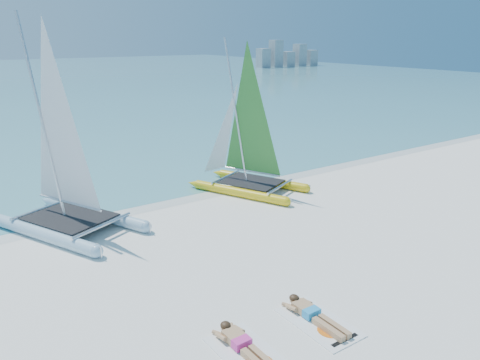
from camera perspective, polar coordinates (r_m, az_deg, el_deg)
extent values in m
plane|color=white|center=(13.08, 0.18, -9.60)|extent=(140.00, 140.00, 0.00)
cube|color=silver|center=(17.52, -10.15, -2.72)|extent=(140.00, 1.40, 0.01)
cube|color=#A4A9B4|center=(90.16, 2.85, 14.62)|extent=(2.00, 2.00, 3.50)
cube|color=#A4A9B4|center=(91.98, 4.40, 15.11)|extent=(2.00, 2.00, 5.00)
cube|color=#A4A9B4|center=(93.94, 5.86, 14.45)|extent=(2.00, 2.00, 2.80)
cube|color=#A4A9B4|center=(95.87, 7.29, 14.88)|extent=(2.00, 2.00, 4.20)
cube|color=#A4A9B4|center=(97.91, 8.63, 14.52)|extent=(2.00, 2.00, 3.00)
cylinder|color=#B7DDF1|center=(15.29, -22.82, -6.11)|extent=(2.22, 4.25, 0.40)
cylinder|color=#B7DDF1|center=(16.43, -17.28, -3.90)|extent=(2.22, 4.25, 0.40)
cone|color=#B7DDF1|center=(18.27, -22.51, -2.32)|extent=(0.58, 0.68, 0.38)
cube|color=black|center=(15.76, -20.03, -4.20)|extent=(2.78, 3.04, 0.03)
cylinder|color=silver|center=(15.60, -23.09, 7.04)|extent=(0.57, 1.11, 6.18)
cylinder|color=yellow|center=(17.80, -0.04, -1.53)|extent=(1.96, 3.76, 0.35)
cone|color=yellow|center=(18.96, -5.72, -0.42)|extent=(0.51, 0.60, 0.33)
cylinder|color=yellow|center=(19.27, 2.68, -0.07)|extent=(1.96, 3.76, 0.35)
cone|color=yellow|center=(20.35, -2.75, 0.88)|extent=(0.51, 0.60, 0.33)
cube|color=black|center=(18.46, 1.38, -0.17)|extent=(2.46, 2.70, 0.03)
cylinder|color=silver|center=(18.19, -0.53, 8.41)|extent=(0.51, 0.99, 5.47)
cube|color=white|center=(9.65, 1.04, -20.47)|extent=(1.00, 1.85, 0.02)
cube|color=tan|center=(9.86, -0.50, -18.71)|extent=(0.36, 0.55, 0.17)
cube|color=#E3359A|center=(9.73, 0.20, -19.26)|extent=(0.37, 0.22, 0.17)
sphere|color=tan|center=(10.09, -1.73, -17.50)|extent=(0.21, 0.21, 0.21)
ellipsoid|color=#352213|center=(10.08, -1.77, -17.29)|extent=(0.22, 0.24, 0.15)
cube|color=white|center=(10.63, 9.57, -16.75)|extent=(1.00, 1.85, 0.02)
cube|color=tan|center=(10.82, 7.97, -15.28)|extent=(0.36, 0.55, 0.17)
cube|color=#2899D8|center=(10.70, 8.72, -15.71)|extent=(0.37, 0.22, 0.17)
cube|color=tan|center=(10.37, 11.07, -17.28)|extent=(0.31, 0.85, 0.13)
sphere|color=tan|center=(11.03, 6.65, -14.30)|extent=(0.21, 0.21, 0.21)
ellipsoid|color=#352213|center=(11.02, 6.62, -14.10)|extent=(0.22, 0.24, 0.15)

